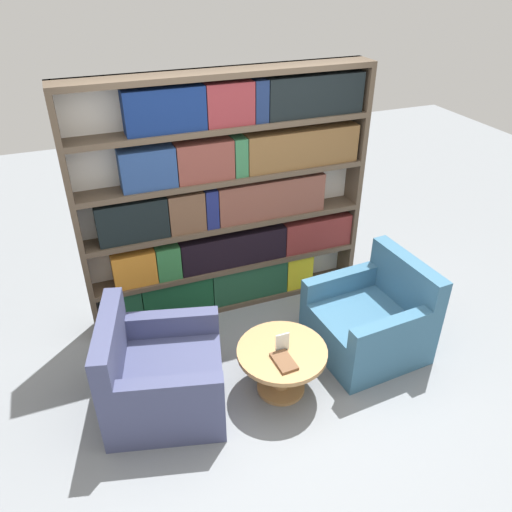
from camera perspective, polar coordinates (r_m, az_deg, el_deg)
ground_plane at (r=4.32m, az=3.16°, el=-15.59°), size 14.00×14.00×0.00m
bookshelf at (r=4.71m, az=-3.14°, el=6.19°), size 2.74×0.30×2.33m
armchair_left at (r=4.11m, az=-10.92°, el=-13.43°), size 1.08×1.07×0.88m
armchair_right at (r=4.66m, az=12.98°, el=-7.32°), size 0.95×0.94×0.88m
coffee_table at (r=4.15m, az=2.95°, el=-11.92°), size 0.73×0.73×0.43m
table_sign at (r=4.02m, az=3.03°, el=-9.93°), size 0.11×0.06×0.16m
stray_book at (r=3.95m, az=3.22°, el=-11.94°), size 0.15×0.24×0.02m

